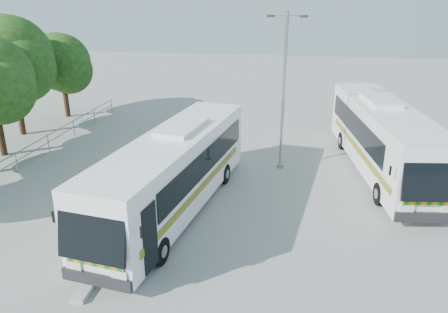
% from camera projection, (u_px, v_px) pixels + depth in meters
% --- Properties ---
extents(ground, '(100.00, 100.00, 0.00)m').
position_uv_depth(ground, '(199.00, 214.00, 17.80)').
color(ground, gray).
rests_on(ground, ground).
extents(kerb_divider, '(0.40, 16.00, 0.15)m').
position_uv_depth(kerb_divider, '(159.00, 188.00, 19.97)').
color(kerb_divider, '#B2B2AD').
rests_on(kerb_divider, ground).
extents(railing, '(0.06, 22.00, 1.00)m').
position_uv_depth(railing, '(27.00, 151.00, 22.74)').
color(railing, gray).
rests_on(railing, ground).
extents(tree_far_d, '(5.62, 5.30, 7.33)m').
position_uv_depth(tree_far_d, '(12.00, 58.00, 26.25)').
color(tree_far_d, '#382314').
rests_on(tree_far_d, ground).
extents(tree_far_e, '(4.54, 4.28, 5.92)m').
position_uv_depth(tree_far_e, '(62.00, 63.00, 30.64)').
color(tree_far_e, '#382314').
rests_on(tree_far_e, ground).
extents(coach_main, '(4.05, 11.83, 3.22)m').
position_uv_depth(coach_main, '(174.00, 171.00, 17.50)').
color(coach_main, white).
rests_on(coach_main, ground).
extents(coach_adjacent, '(3.93, 12.22, 3.33)m').
position_uv_depth(coach_adjacent, '(383.00, 137.00, 21.48)').
color(coach_adjacent, white).
rests_on(coach_adjacent, ground).
extents(lamppost, '(1.88, 0.50, 7.71)m').
position_uv_depth(lamppost, '(284.00, 86.00, 21.08)').
color(lamppost, '#919399').
rests_on(lamppost, ground).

